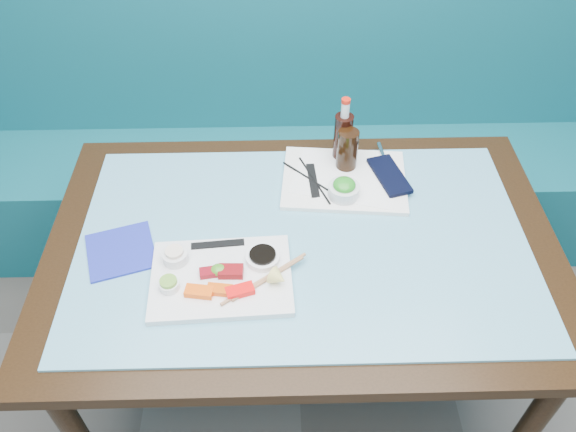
{
  "coord_description": "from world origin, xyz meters",
  "views": [
    {
      "loc": [
        -0.07,
        0.43,
        1.89
      ],
      "look_at": [
        -0.04,
        1.5,
        0.8
      ],
      "focal_mm": 35.0,
      "sensor_mm": 36.0,
      "label": 1
    }
  ],
  "objects_px": {
    "dining_table": "(302,261)",
    "cola_bottle_body": "(343,138)",
    "seaweed_bowl": "(344,191)",
    "blue_napkin": "(121,251)",
    "sashimi_plate": "(221,278)",
    "serving_tray": "(344,180)",
    "cola_glass": "(347,149)",
    "booth_bench": "(293,153)"
  },
  "relations": [
    {
      "from": "dining_table",
      "to": "cola_bottle_body",
      "type": "xyz_separation_m",
      "value": [
        0.13,
        0.34,
        0.17
      ]
    },
    {
      "from": "cola_bottle_body",
      "to": "blue_napkin",
      "type": "height_order",
      "value": "cola_bottle_body"
    },
    {
      "from": "serving_tray",
      "to": "cola_glass",
      "type": "height_order",
      "value": "cola_glass"
    },
    {
      "from": "cola_glass",
      "to": "cola_bottle_body",
      "type": "distance_m",
      "value": 0.05
    },
    {
      "from": "booth_bench",
      "to": "sashimi_plate",
      "type": "distance_m",
      "value": 1.07
    },
    {
      "from": "booth_bench",
      "to": "dining_table",
      "type": "distance_m",
      "value": 0.89
    },
    {
      "from": "cola_glass",
      "to": "blue_napkin",
      "type": "distance_m",
      "value": 0.71
    },
    {
      "from": "sashimi_plate",
      "to": "blue_napkin",
      "type": "bearing_deg",
      "value": 156.8
    },
    {
      "from": "sashimi_plate",
      "to": "booth_bench",
      "type": "bearing_deg",
      "value": 74.87
    },
    {
      "from": "booth_bench",
      "to": "cola_glass",
      "type": "height_order",
      "value": "booth_bench"
    },
    {
      "from": "sashimi_plate",
      "to": "cola_bottle_body",
      "type": "height_order",
      "value": "cola_bottle_body"
    },
    {
      "from": "booth_bench",
      "to": "dining_table",
      "type": "relative_size",
      "value": 2.14
    },
    {
      "from": "sashimi_plate",
      "to": "cola_glass",
      "type": "height_order",
      "value": "cola_glass"
    },
    {
      "from": "serving_tray",
      "to": "sashimi_plate",
      "type": "bearing_deg",
      "value": -128.03
    },
    {
      "from": "blue_napkin",
      "to": "cola_glass",
      "type": "bearing_deg",
      "value": 26.89
    },
    {
      "from": "booth_bench",
      "to": "serving_tray",
      "type": "bearing_deg",
      "value": -77.53
    },
    {
      "from": "seaweed_bowl",
      "to": "blue_napkin",
      "type": "height_order",
      "value": "seaweed_bowl"
    },
    {
      "from": "cola_glass",
      "to": "dining_table",
      "type": "bearing_deg",
      "value": -116.65
    },
    {
      "from": "dining_table",
      "to": "blue_napkin",
      "type": "distance_m",
      "value": 0.5
    },
    {
      "from": "dining_table",
      "to": "seaweed_bowl",
      "type": "height_order",
      "value": "seaweed_bowl"
    },
    {
      "from": "sashimi_plate",
      "to": "blue_napkin",
      "type": "xyz_separation_m",
      "value": [
        -0.27,
        0.1,
        -0.01
      ]
    },
    {
      "from": "seaweed_bowl",
      "to": "cola_glass",
      "type": "relative_size",
      "value": 0.7
    },
    {
      "from": "sashimi_plate",
      "to": "serving_tray",
      "type": "xyz_separation_m",
      "value": [
        0.35,
        0.37,
        -0.0
      ]
    },
    {
      "from": "sashimi_plate",
      "to": "cola_bottle_body",
      "type": "distance_m",
      "value": 0.59
    },
    {
      "from": "dining_table",
      "to": "cola_glass",
      "type": "height_order",
      "value": "cola_glass"
    },
    {
      "from": "seaweed_bowl",
      "to": "blue_napkin",
      "type": "relative_size",
      "value": 0.53
    },
    {
      "from": "dining_table",
      "to": "blue_napkin",
      "type": "relative_size",
      "value": 8.15
    },
    {
      "from": "cola_bottle_body",
      "to": "booth_bench",
      "type": "bearing_deg",
      "value": 105.05
    },
    {
      "from": "booth_bench",
      "to": "seaweed_bowl",
      "type": "xyz_separation_m",
      "value": [
        0.12,
        -0.68,
        0.42
      ]
    },
    {
      "from": "dining_table",
      "to": "sashimi_plate",
      "type": "height_order",
      "value": "sashimi_plate"
    },
    {
      "from": "dining_table",
      "to": "serving_tray",
      "type": "relative_size",
      "value": 3.82
    },
    {
      "from": "blue_napkin",
      "to": "cola_bottle_body",
      "type": "bearing_deg",
      "value": 30.77
    },
    {
      "from": "dining_table",
      "to": "cola_glass",
      "type": "relative_size",
      "value": 10.85
    },
    {
      "from": "cola_glass",
      "to": "blue_napkin",
      "type": "xyz_separation_m",
      "value": [
        -0.63,
        -0.32,
        -0.07
      ]
    },
    {
      "from": "serving_tray",
      "to": "cola_bottle_body",
      "type": "xyz_separation_m",
      "value": [
        0.0,
        0.11,
        0.07
      ]
    },
    {
      "from": "serving_tray",
      "to": "seaweed_bowl",
      "type": "xyz_separation_m",
      "value": [
        -0.01,
        -0.07,
        0.03
      ]
    },
    {
      "from": "dining_table",
      "to": "cola_bottle_body",
      "type": "bearing_deg",
      "value": 68.23
    },
    {
      "from": "seaweed_bowl",
      "to": "cola_glass",
      "type": "bearing_deg",
      "value": 81.25
    },
    {
      "from": "seaweed_bowl",
      "to": "cola_bottle_body",
      "type": "xyz_separation_m",
      "value": [
        0.01,
        0.18,
        0.05
      ]
    },
    {
      "from": "serving_tray",
      "to": "cola_bottle_body",
      "type": "height_order",
      "value": "cola_bottle_body"
    },
    {
      "from": "dining_table",
      "to": "cola_glass",
      "type": "bearing_deg",
      "value": 63.35
    },
    {
      "from": "sashimi_plate",
      "to": "seaweed_bowl",
      "type": "distance_m",
      "value": 0.45
    }
  ]
}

